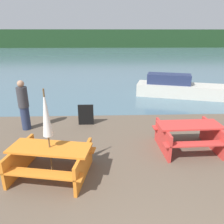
{
  "coord_description": "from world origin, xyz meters",
  "views": [
    {
      "loc": [
        -0.88,
        -0.91,
        3.15
      ],
      "look_at": [
        -0.64,
        5.46,
        0.85
      ],
      "focal_mm": 35.0,
      "sensor_mm": 36.0,
      "label": 1
    }
  ],
  "objects": [
    {
      "name": "picnic_table_red",
      "position": [
        1.49,
        4.58,
        0.47
      ],
      "size": [
        1.79,
        1.44,
        0.78
      ],
      "rotation": [
        0.0,
        0.0,
        0.03
      ],
      "color": "red",
      "rests_on": "ground_plane"
    },
    {
      "name": "person",
      "position": [
        -3.59,
        6.18,
        0.86
      ],
      "size": [
        0.34,
        0.34,
        1.72
      ],
      "color": "#283351",
      "rests_on": "ground_plane"
    },
    {
      "name": "picnic_table_orange",
      "position": [
        -2.13,
        3.51,
        0.44
      ],
      "size": [
        2.05,
        1.69,
        0.73
      ],
      "rotation": [
        0.0,
        0.0,
        -0.18
      ],
      "color": "orange",
      "rests_on": "ground_plane"
    },
    {
      "name": "boat",
      "position": [
        3.23,
        10.16,
        0.43
      ],
      "size": [
        5.16,
        2.65,
        1.15
      ],
      "rotation": [
        0.0,
        0.0,
        -0.29
      ],
      "color": "beige",
      "rests_on": "water"
    },
    {
      "name": "far_treeline",
      "position": [
        0.0,
        52.41,
        2.0
      ],
      "size": [
        80.0,
        1.6,
        4.0
      ],
      "color": "#1E3D1E",
      "rests_on": "water"
    },
    {
      "name": "water",
      "position": [
        0.0,
        32.41,
        -0.0
      ],
      "size": [
        60.0,
        50.0,
        0.0
      ],
      "color": "slate",
      "rests_on": "ground_plane"
    },
    {
      "name": "signboard",
      "position": [
        -1.55,
        6.52,
        0.38
      ],
      "size": [
        0.55,
        0.08,
        0.75
      ],
      "color": "black",
      "rests_on": "ground_plane"
    },
    {
      "name": "umbrella_white",
      "position": [
        -2.13,
        3.51,
        1.53
      ],
      "size": [
        0.22,
        0.22,
        2.09
      ],
      "color": "brown",
      "rests_on": "ground_plane"
    }
  ]
}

